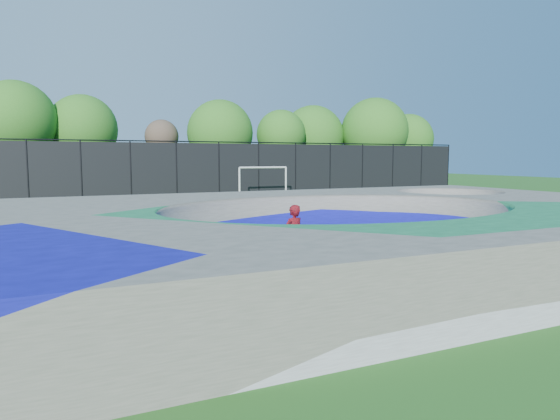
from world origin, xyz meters
The scene contains 7 objects.
ground centered at (0.00, 0.00, 0.00)m, with size 120.00×120.00×0.00m, color #1F5517.
skate_deck centered at (0.00, 0.00, 0.75)m, with size 22.00×14.00×1.50m, color gray.
skater centered at (-2.16, -1.09, 0.85)m, with size 0.62×0.41×1.69m, color #B80E17.
skateboard centered at (-2.16, -1.09, 0.03)m, with size 0.78×0.22×0.05m, color black.
soccer_goal centered at (5.19, 18.24, 1.61)m, with size 3.50×0.12×2.32m.
fence centered at (0.00, 21.00, 2.10)m, with size 48.09×0.09×4.04m.
treeline centered at (-1.27, 25.85, 4.98)m, with size 53.10×8.15×8.41m.
Camera 1 is at (-7.89, -12.58, 2.91)m, focal length 32.00 mm.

